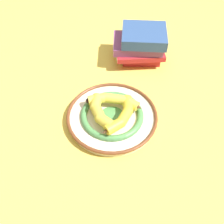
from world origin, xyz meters
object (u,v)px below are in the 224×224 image
(book_stack, at_px, (140,45))
(banana_b, at_px, (99,111))
(banana_a, at_px, (115,100))
(banana_c, at_px, (122,116))
(decorative_bowl, at_px, (112,116))

(book_stack, bearing_deg, banana_b, 67.54)
(banana_b, distance_m, book_stack, 0.38)
(banana_a, distance_m, banana_c, 0.07)
(decorative_bowl, bearing_deg, book_stack, -157.48)
(banana_b, bearing_deg, banana_a, 113.15)
(banana_a, xyz_separation_m, banana_b, (0.07, -0.01, 0.00))
(banana_b, bearing_deg, banana_c, 53.96)
(banana_a, height_order, banana_c, same)
(decorative_bowl, height_order, book_stack, book_stack)
(decorative_bowl, xyz_separation_m, banana_b, (0.03, -0.03, 0.04))
(decorative_bowl, xyz_separation_m, banana_c, (-0.00, 0.04, 0.03))
(decorative_bowl, bearing_deg, banana_c, 91.35)
(banana_b, height_order, book_stack, book_stack)
(decorative_bowl, xyz_separation_m, banana_a, (-0.04, -0.02, 0.03))
(banana_a, relative_size, book_stack, 0.69)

